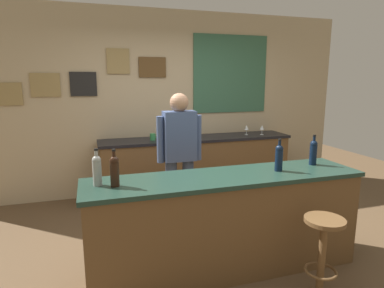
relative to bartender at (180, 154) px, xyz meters
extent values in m
plane|color=brown|center=(0.19, -0.50, -0.94)|extent=(10.00, 10.00, 0.00)
cube|color=tan|center=(0.19, 1.53, 0.46)|extent=(6.00, 0.06, 2.80)
cube|color=#997F4C|center=(-2.01, 1.48, 0.64)|extent=(0.40, 0.02, 0.31)
cube|color=#997F4C|center=(-1.51, 1.48, 0.76)|extent=(0.38, 0.02, 0.32)
cube|color=black|center=(-1.01, 1.48, 0.77)|extent=(0.36, 0.02, 0.34)
cube|color=#997F4C|center=(-0.51, 1.48, 1.09)|extent=(0.33, 0.02, 0.36)
cube|color=brown|center=(-0.01, 1.48, 1.01)|extent=(0.41, 0.02, 0.30)
cube|color=#38664C|center=(1.27, 1.49, 0.91)|extent=(1.27, 0.02, 1.23)
cube|color=brown|center=(0.19, -0.90, -0.50)|extent=(2.48, 0.57, 0.88)
cube|color=#1E382D|center=(0.19, -0.90, -0.04)|extent=(2.53, 0.60, 0.04)
cube|color=brown|center=(0.59, 1.15, -0.51)|extent=(2.87, 0.53, 0.86)
cube|color=black|center=(0.59, 1.15, -0.06)|extent=(2.93, 0.56, 0.04)
cylinder|color=#384766|center=(0.10, 0.00, -0.51)|extent=(0.13, 0.13, 0.86)
cylinder|color=#384766|center=(-0.10, 0.00, -0.51)|extent=(0.13, 0.13, 0.86)
cube|color=#3F517A|center=(0.00, 0.00, 0.20)|extent=(0.36, 0.20, 0.56)
sphere|color=#A87A5B|center=(0.00, 0.00, 0.58)|extent=(0.21, 0.21, 0.21)
cylinder|color=#3F517A|center=(0.22, 0.00, 0.17)|extent=(0.08, 0.08, 0.52)
cylinder|color=#3F517A|center=(-0.22, 0.00, 0.17)|extent=(0.08, 0.08, 0.52)
cylinder|color=brown|center=(0.79, -1.50, -0.61)|extent=(0.06, 0.06, 0.65)
torus|color=brown|center=(0.79, -1.50, -0.72)|extent=(0.26, 0.26, 0.02)
cylinder|color=brown|center=(0.79, -1.50, -0.27)|extent=(0.32, 0.32, 0.03)
cylinder|color=#999E99|center=(-0.92, -0.85, 0.08)|extent=(0.07, 0.07, 0.20)
sphere|color=#999E99|center=(-0.92, -0.85, 0.20)|extent=(0.07, 0.07, 0.07)
cylinder|color=#999E99|center=(-0.92, -0.85, 0.23)|extent=(0.03, 0.03, 0.09)
cylinder|color=black|center=(-0.92, -0.85, 0.28)|extent=(0.03, 0.03, 0.02)
cylinder|color=black|center=(-0.79, -0.91, 0.08)|extent=(0.07, 0.07, 0.20)
sphere|color=black|center=(-0.79, -0.91, 0.20)|extent=(0.07, 0.07, 0.07)
cylinder|color=black|center=(-0.79, -0.91, 0.23)|extent=(0.03, 0.03, 0.09)
cylinder|color=black|center=(-0.79, -0.91, 0.28)|extent=(0.03, 0.03, 0.02)
cylinder|color=black|center=(0.71, -0.91, 0.08)|extent=(0.07, 0.07, 0.20)
sphere|color=black|center=(0.71, -0.91, 0.20)|extent=(0.07, 0.07, 0.07)
cylinder|color=black|center=(0.71, -0.91, 0.23)|extent=(0.03, 0.03, 0.09)
cylinder|color=black|center=(0.71, -0.91, 0.28)|extent=(0.03, 0.03, 0.02)
cylinder|color=black|center=(1.17, -0.81, 0.08)|extent=(0.07, 0.07, 0.20)
sphere|color=black|center=(1.17, -0.81, 0.20)|extent=(0.07, 0.07, 0.07)
cylinder|color=black|center=(1.17, -0.81, 0.23)|extent=(0.03, 0.03, 0.09)
cylinder|color=black|center=(1.17, -0.81, 0.28)|extent=(0.03, 0.03, 0.02)
cylinder|color=silver|center=(1.42, 1.15, -0.03)|extent=(0.06, 0.06, 0.00)
cylinder|color=silver|center=(1.42, 1.15, 0.01)|extent=(0.01, 0.01, 0.07)
cone|color=silver|center=(1.42, 1.15, 0.08)|extent=(0.07, 0.07, 0.08)
cylinder|color=silver|center=(1.66, 1.08, -0.03)|extent=(0.06, 0.06, 0.00)
cylinder|color=silver|center=(1.66, 1.08, 0.01)|extent=(0.01, 0.01, 0.07)
cone|color=silver|center=(1.66, 1.08, 0.08)|extent=(0.07, 0.07, 0.08)
cylinder|color=#338C4C|center=(-0.10, 1.13, 0.01)|extent=(0.08, 0.08, 0.09)
torus|color=#338C4C|center=(-0.04, 1.13, 0.02)|extent=(0.06, 0.01, 0.06)
camera|label=1|loc=(-0.95, -3.50, 0.83)|focal=30.55mm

